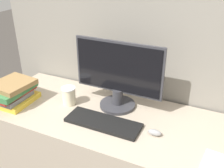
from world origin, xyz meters
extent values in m
cube|color=gray|center=(0.00, 0.68, 0.79)|extent=(2.02, 0.04, 1.59)
cube|color=tan|center=(0.00, 0.32, 0.39)|extent=(1.62, 0.64, 0.77)
cylinder|color=#333338|center=(-0.01, 0.44, 0.78)|extent=(0.23, 0.23, 0.02)
cylinder|color=#333338|center=(-0.01, 0.44, 0.84)|extent=(0.07, 0.07, 0.10)
cube|color=#333338|center=(-0.01, 0.45, 1.05)|extent=(0.57, 0.02, 0.33)
cube|color=black|center=(-0.01, 0.44, 1.05)|extent=(0.54, 0.01, 0.30)
cube|color=black|center=(0.00, 0.23, 0.78)|extent=(0.45, 0.16, 0.02)
ellipsoid|color=gray|center=(0.30, 0.25, 0.79)|extent=(0.08, 0.04, 0.03)
cylinder|color=beige|center=(-0.31, 0.33, 0.83)|extent=(0.09, 0.09, 0.11)
cylinder|color=white|center=(-0.31, 0.33, 0.89)|extent=(0.09, 0.09, 0.01)
cube|color=gold|center=(-0.63, 0.21, 0.79)|extent=(0.20, 0.26, 0.03)
cube|color=slate|center=(-0.65, 0.19, 0.82)|extent=(0.18, 0.23, 0.03)
cube|color=maroon|center=(-0.66, 0.19, 0.85)|extent=(0.19, 0.29, 0.02)
cube|color=#38723F|center=(-0.64, 0.19, 0.87)|extent=(0.18, 0.29, 0.04)
cube|color=olive|center=(-0.64, 0.20, 0.91)|extent=(0.24, 0.26, 0.03)
camera|label=1|loc=(0.58, -0.89, 1.68)|focal=42.00mm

